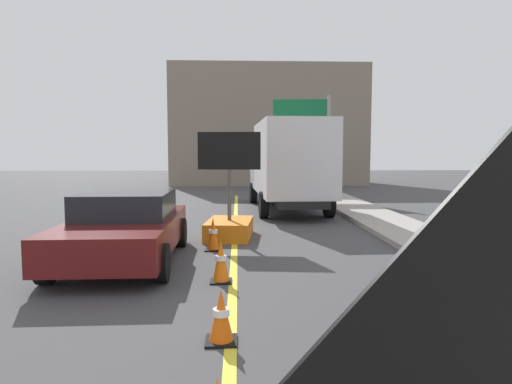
{
  "coord_description": "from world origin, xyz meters",
  "views": [
    {
      "loc": [
        0.09,
        1.16,
        2.14
      ],
      "look_at": [
        0.29,
        6.16,
        1.71
      ],
      "focal_mm": 31.22,
      "sensor_mm": 36.0,
      "label": 1
    }
  ],
  "objects_px": {
    "box_truck": "(288,164)",
    "traffic_cone_far_lane": "(221,261)",
    "traffic_cone_mid_lane": "(221,316)",
    "pickup_car": "(125,227)",
    "traffic_cone_curbside": "(213,234)",
    "arrow_board_trailer": "(229,219)",
    "highway_guide_sign": "(312,128)"
  },
  "relations": [
    {
      "from": "highway_guide_sign",
      "to": "box_truck",
      "type": "bearing_deg",
      "value": -109.37
    },
    {
      "from": "box_truck",
      "to": "traffic_cone_far_lane",
      "type": "xyz_separation_m",
      "value": [
        -2.17,
        -9.47,
        -1.43
      ]
    },
    {
      "from": "arrow_board_trailer",
      "to": "box_truck",
      "type": "relative_size",
      "value": 0.36
    },
    {
      "from": "highway_guide_sign",
      "to": "traffic_cone_mid_lane",
      "type": "distance_m",
      "value": 17.54
    },
    {
      "from": "arrow_board_trailer",
      "to": "pickup_car",
      "type": "bearing_deg",
      "value": -128.73
    },
    {
      "from": "box_truck",
      "to": "highway_guide_sign",
      "type": "relative_size",
      "value": 1.48
    },
    {
      "from": "highway_guide_sign",
      "to": "traffic_cone_mid_lane",
      "type": "relative_size",
      "value": 8.14
    },
    {
      "from": "pickup_car",
      "to": "traffic_cone_mid_lane",
      "type": "bearing_deg",
      "value": -62.35
    },
    {
      "from": "box_truck",
      "to": "highway_guide_sign",
      "type": "xyz_separation_m",
      "value": [
        1.74,
        4.96,
        1.63
      ]
    },
    {
      "from": "pickup_car",
      "to": "traffic_cone_curbside",
      "type": "bearing_deg",
      "value": 30.18
    },
    {
      "from": "pickup_car",
      "to": "traffic_cone_mid_lane",
      "type": "xyz_separation_m",
      "value": [
        2.05,
        -3.91,
        -0.4
      ]
    },
    {
      "from": "pickup_car",
      "to": "traffic_cone_far_lane",
      "type": "height_order",
      "value": "pickup_car"
    },
    {
      "from": "traffic_cone_mid_lane",
      "to": "traffic_cone_far_lane",
      "type": "distance_m",
      "value": 2.4
    },
    {
      "from": "traffic_cone_far_lane",
      "to": "traffic_cone_mid_lane",
      "type": "bearing_deg",
      "value": -87.74
    },
    {
      "from": "traffic_cone_far_lane",
      "to": "highway_guide_sign",
      "type": "bearing_deg",
      "value": 74.81
    },
    {
      "from": "highway_guide_sign",
      "to": "traffic_cone_far_lane",
      "type": "height_order",
      "value": "highway_guide_sign"
    },
    {
      "from": "arrow_board_trailer",
      "to": "traffic_cone_curbside",
      "type": "distance_m",
      "value": 1.58
    },
    {
      "from": "traffic_cone_curbside",
      "to": "highway_guide_sign",
      "type": "bearing_deg",
      "value": 70.66
    },
    {
      "from": "traffic_cone_mid_lane",
      "to": "traffic_cone_far_lane",
      "type": "height_order",
      "value": "traffic_cone_far_lane"
    },
    {
      "from": "pickup_car",
      "to": "traffic_cone_curbside",
      "type": "distance_m",
      "value": 1.97
    },
    {
      "from": "box_truck",
      "to": "traffic_cone_mid_lane",
      "type": "bearing_deg",
      "value": -99.95
    },
    {
      "from": "traffic_cone_curbside",
      "to": "box_truck",
      "type": "bearing_deg",
      "value": 70.68
    },
    {
      "from": "traffic_cone_far_lane",
      "to": "traffic_cone_curbside",
      "type": "xyz_separation_m",
      "value": [
        -0.27,
        2.5,
        0.01
      ]
    },
    {
      "from": "pickup_car",
      "to": "highway_guide_sign",
      "type": "bearing_deg",
      "value": 65.55
    },
    {
      "from": "highway_guide_sign",
      "to": "traffic_cone_mid_lane",
      "type": "bearing_deg",
      "value": -102.8
    },
    {
      "from": "arrow_board_trailer",
      "to": "traffic_cone_mid_lane",
      "type": "relative_size",
      "value": 4.4
    },
    {
      "from": "traffic_cone_mid_lane",
      "to": "traffic_cone_far_lane",
      "type": "xyz_separation_m",
      "value": [
        -0.09,
        2.39,
        0.06
      ]
    },
    {
      "from": "box_truck",
      "to": "traffic_cone_far_lane",
      "type": "relative_size",
      "value": 10.19
    },
    {
      "from": "arrow_board_trailer",
      "to": "traffic_cone_curbside",
      "type": "bearing_deg",
      "value": -102.32
    },
    {
      "from": "box_truck",
      "to": "traffic_cone_far_lane",
      "type": "height_order",
      "value": "box_truck"
    },
    {
      "from": "traffic_cone_mid_lane",
      "to": "traffic_cone_far_lane",
      "type": "relative_size",
      "value": 0.85
    },
    {
      "from": "box_truck",
      "to": "traffic_cone_mid_lane",
      "type": "height_order",
      "value": "box_truck"
    }
  ]
}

